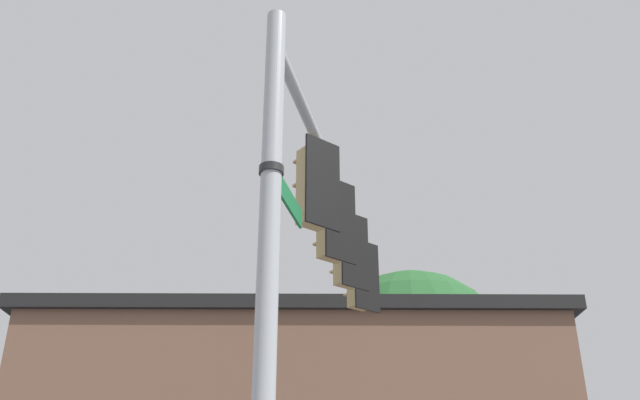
# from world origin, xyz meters

# --- Properties ---
(signal_pole) EXTENTS (0.21, 0.21, 7.20)m
(signal_pole) POSITION_xyz_m (0.00, 0.00, 3.60)
(signal_pole) COLOR #ADB2B7
(signal_pole) RESTS_ON ground
(mast_arm) EXTENTS (4.67, 3.74, 0.14)m
(mast_arm) POSITION_xyz_m (2.29, 1.81, 6.78)
(mast_arm) COLOR #ADB2B7
(traffic_light_nearest_pole) EXTENTS (0.54, 0.49, 1.31)m
(traffic_light_nearest_pole) POSITION_xyz_m (1.47, 1.19, 6.01)
(traffic_light_nearest_pole) COLOR black
(traffic_light_mid_inner) EXTENTS (0.54, 0.49, 1.31)m
(traffic_light_mid_inner) POSITION_xyz_m (2.39, 1.91, 6.01)
(traffic_light_mid_inner) COLOR black
(traffic_light_mid_outer) EXTENTS (0.54, 0.49, 1.31)m
(traffic_light_mid_outer) POSITION_xyz_m (3.31, 2.64, 6.01)
(traffic_light_mid_outer) COLOR black
(traffic_light_arm_end) EXTENTS (0.54, 0.49, 1.31)m
(traffic_light_arm_end) POSITION_xyz_m (4.23, 3.37, 6.01)
(traffic_light_arm_end) COLOR black
(street_name_sign) EXTENTS (1.08, 0.89, 0.22)m
(street_name_sign) POSITION_xyz_m (0.31, 0.25, 5.25)
(street_name_sign) COLOR #147238
(tree_by_storefront) EXTENTS (4.95, 4.95, 8.07)m
(tree_by_storefront) POSITION_xyz_m (8.99, 6.72, 5.58)
(tree_by_storefront) COLOR #4C3823
(tree_by_storefront) RESTS_ON ground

